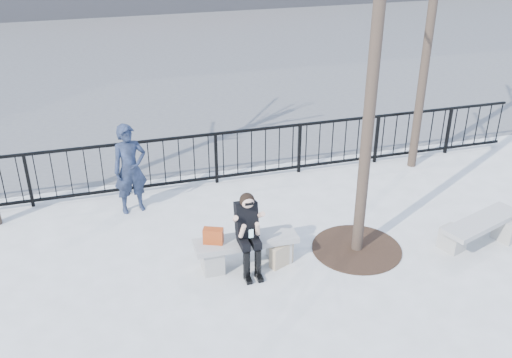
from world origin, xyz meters
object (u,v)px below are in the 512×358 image
object	(u,v)px
bench_main	(246,249)
standing_man	(130,169)
seated_woman	(249,234)
bench_second	(481,229)

from	to	relation	value
bench_main	standing_man	distance (m)	2.84
bench_main	standing_man	xyz separation A→B (m)	(-1.56, 2.31, 0.56)
seated_woman	bench_main	bearing A→B (deg)	90.00
bench_second	bench_main	bearing A→B (deg)	153.23
bench_second	standing_man	world-z (taller)	standing_man
bench_main	standing_man	world-z (taller)	standing_man
seated_woman	standing_man	xyz separation A→B (m)	(-1.56, 2.47, 0.19)
seated_woman	standing_man	world-z (taller)	standing_man
standing_man	bench_main	bearing A→B (deg)	-67.24
bench_main	bench_second	distance (m)	4.00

